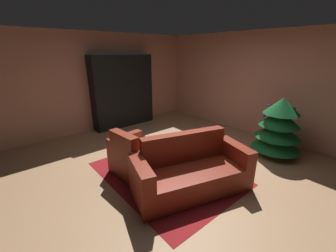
{
  "coord_description": "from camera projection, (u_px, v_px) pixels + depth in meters",
  "views": [
    {
      "loc": [
        2.6,
        -2.53,
        2.12
      ],
      "look_at": [
        -0.3,
        -0.07,
        0.77
      ],
      "focal_mm": 22.84,
      "sensor_mm": 36.0,
      "label": 1
    }
  ],
  "objects": [
    {
      "name": "ground_plane",
      "position": [
        181.0,
        167.0,
        4.12
      ],
      "size": [
        7.4,
        7.4,
        0.0
      ],
      "primitive_type": "plane",
      "color": "#A87C55"
    },
    {
      "name": "wall_back",
      "position": [
        260.0,
        85.0,
        5.34
      ],
      "size": [
        6.28,
        0.06,
        2.59
      ],
      "primitive_type": "cube",
      "color": "tan",
      "rests_on": "ground"
    },
    {
      "name": "wall_left",
      "position": [
        105.0,
        82.0,
        5.93
      ],
      "size": [
        0.06,
        5.48,
        2.59
      ],
      "primitive_type": "cube",
      "color": "tan",
      "rests_on": "ground"
    },
    {
      "name": "area_rug",
      "position": [
        166.0,
        173.0,
        3.89
      ],
      "size": [
        2.54,
        1.89,
        0.01
      ],
      "primitive_type": "cube",
      "color": "maroon",
      "rests_on": "ground"
    },
    {
      "name": "bookshelf_unit",
      "position": [
        127.0,
        93.0,
        6.18
      ],
      "size": [
        0.36,
        1.8,
        2.01
      ],
      "color": "black",
      "rests_on": "ground"
    },
    {
      "name": "armchair_red",
      "position": [
        137.0,
        159.0,
        3.78
      ],
      "size": [
        0.98,
        0.78,
        0.86
      ],
      "color": "maroon",
      "rests_on": "ground"
    },
    {
      "name": "couch_red",
      "position": [
        191.0,
        172.0,
        3.37
      ],
      "size": [
        1.27,
        1.97,
        0.88
      ],
      "color": "maroon",
      "rests_on": "ground"
    },
    {
      "name": "coffee_table",
      "position": [
        157.0,
        152.0,
        3.82
      ],
      "size": [
        0.73,
        0.73,
        0.45
      ],
      "color": "black",
      "rests_on": "ground"
    },
    {
      "name": "book_stack_on_table",
      "position": [
        159.0,
        146.0,
        3.8
      ],
      "size": [
        0.23,
        0.2,
        0.12
      ],
      "color": "gray",
      "rests_on": "coffee_table"
    },
    {
      "name": "bottle_on_table",
      "position": [
        168.0,
        145.0,
        3.72
      ],
      "size": [
        0.07,
        0.07,
        0.26
      ],
      "color": "navy",
      "rests_on": "coffee_table"
    },
    {
      "name": "decorated_tree",
      "position": [
        279.0,
        127.0,
        4.4
      ],
      "size": [
        0.97,
        0.97,
        1.24
      ],
      "color": "brown",
      "rests_on": "ground"
    }
  ]
}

